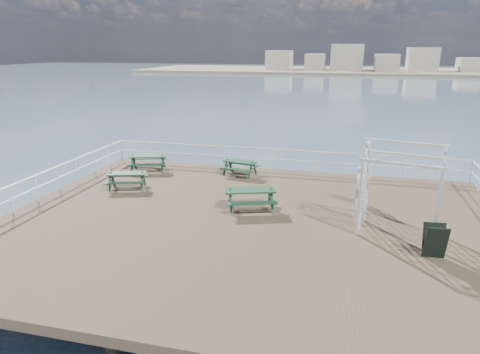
% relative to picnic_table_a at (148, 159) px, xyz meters
% --- Properties ---
extents(ground, '(18.00, 14.00, 0.30)m').
position_rel_picnic_table_a_xyz_m(ground, '(6.49, -5.29, -0.71)').
color(ground, brown).
rests_on(ground, ground).
extents(sea_backdrop, '(300.00, 300.00, 9.20)m').
position_rel_picnic_table_a_xyz_m(sea_backdrop, '(19.03, 128.78, -1.06)').
color(sea_backdrop, '#425970').
rests_on(sea_backdrop, ground).
extents(railing, '(17.77, 13.76, 1.10)m').
position_rel_picnic_table_a_xyz_m(railing, '(6.42, -2.72, 0.31)').
color(railing, silver).
rests_on(railing, ground).
extents(picnic_table_a, '(2.14, 1.91, 0.87)m').
position_rel_picnic_table_a_xyz_m(picnic_table_a, '(0.00, 0.00, 0.00)').
color(picnic_table_a, '#163E23').
rests_on(picnic_table_a, ground).
extents(picnic_table_b, '(1.85, 1.61, 0.78)m').
position_rel_picnic_table_a_xyz_m(picnic_table_b, '(4.73, 0.31, -0.06)').
color(picnic_table_b, '#163E23').
rests_on(picnic_table_b, ground).
extents(picnic_table_c, '(2.27, 2.04, 0.91)m').
position_rel_picnic_table_a_xyz_m(picnic_table_c, '(6.26, -4.10, 0.03)').
color(picnic_table_c, '#163E23').
rests_on(picnic_table_c, ground).
extents(picnic_table_d, '(1.97, 1.76, 0.81)m').
position_rel_picnic_table_a_xyz_m(picnic_table_d, '(0.39, -2.92, -0.04)').
color(picnic_table_d, '#163E23').
rests_on(picnic_table_d, ground).
extents(trellis_arbor, '(2.77, 1.88, 3.16)m').
position_rel_picnic_table_a_xyz_m(trellis_arbor, '(11.49, -5.15, 0.85)').
color(trellis_arbor, silver).
rests_on(trellis_arbor, ground).
extents(sandwich_board, '(0.68, 0.54, 1.06)m').
position_rel_picnic_table_a_xyz_m(sandwich_board, '(12.40, -6.65, -0.04)').
color(sandwich_board, black).
rests_on(sandwich_board, ground).
extents(person, '(0.65, 0.63, 1.51)m').
position_rel_picnic_table_a_xyz_m(person, '(10.36, -2.43, 0.20)').
color(person, white).
rests_on(person, ground).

